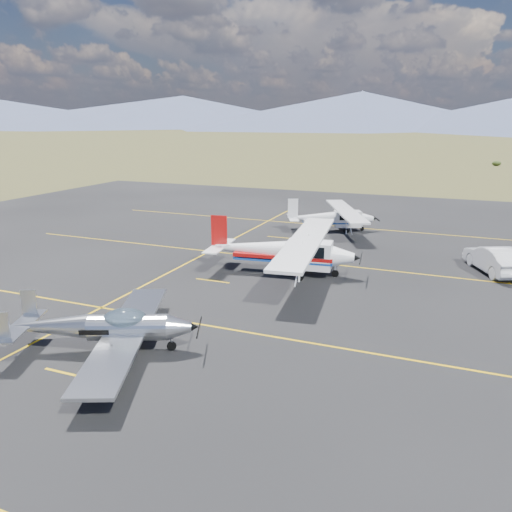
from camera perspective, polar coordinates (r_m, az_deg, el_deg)
The scene contains 6 objects.
ground at distance 19.66m, azimuth -7.09°, elevation -10.27°, with size 1600.00×1600.00×0.00m, color #383D1C.
apron at distance 25.51m, azimuth 0.55°, elevation -3.99°, with size 72.00×72.00×0.02m, color black.
aircraft_low_wing at distance 19.57m, azimuth -16.66°, elevation -7.80°, with size 7.03×9.23×2.05m.
aircraft_cessna at distance 28.01m, azimuth 3.18°, elevation 0.75°, with size 7.52×12.45×3.14m.
aircraft_plain at distance 39.20m, azimuth 8.73°, elevation 4.45°, with size 7.30×9.72×2.55m.
sedan at distance 31.36m, azimuth 25.60°, elevation -0.34°, with size 1.63×4.66×1.54m, color silver.
Camera 1 is at (8.81, -15.38, 8.49)m, focal length 35.00 mm.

